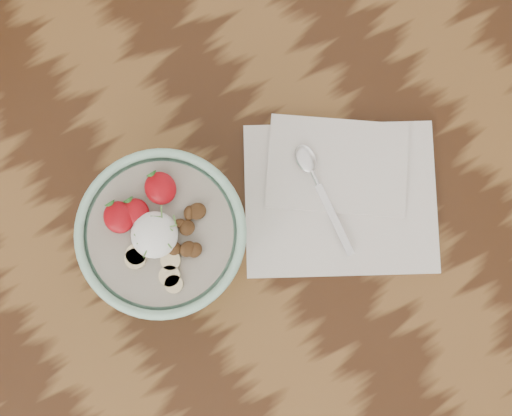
# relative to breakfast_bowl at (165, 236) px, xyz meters

# --- Properties ---
(table) EXTENTS (1.60, 0.90, 0.75)m
(table) POSITION_rel_breakfast_bowl_xyz_m (-0.06, 0.00, -0.16)
(table) COLOR #371D0D
(table) RESTS_ON ground
(breakfast_bowl) EXTENTS (0.20, 0.20, 0.14)m
(breakfast_bowl) POSITION_rel_breakfast_bowl_xyz_m (0.00, 0.00, 0.00)
(breakfast_bowl) COLOR #9DD3B6
(breakfast_bowl) RESTS_ON table
(napkin) EXTENTS (0.32, 0.31, 0.02)m
(napkin) POSITION_rel_breakfast_bowl_xyz_m (0.22, -0.06, -0.06)
(napkin) COLOR silver
(napkin) RESTS_ON table
(spoon) EXTENTS (0.04, 0.16, 0.01)m
(spoon) POSITION_rel_breakfast_bowl_xyz_m (0.21, -0.03, -0.05)
(spoon) COLOR silver
(spoon) RESTS_ON napkin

